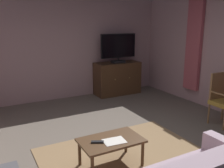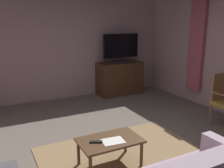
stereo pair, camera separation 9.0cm
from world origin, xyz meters
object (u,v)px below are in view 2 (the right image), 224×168
television (121,48)px  folded_newspaper (113,141)px  tv_cabinet (120,79)px  tv_remote (96,142)px  side_chair_tucked_against_wall (224,99)px  coffee_table (110,143)px

television → folded_newspaper: size_ratio=3.48×
tv_cabinet → tv_remote: tv_cabinet is taller
tv_remote → folded_newspaper: 0.23m
television → tv_remote: 3.86m
tv_cabinet → television: (-0.00, -0.05, 0.89)m
tv_remote → side_chair_tucked_against_wall: (2.85, 0.30, 0.12)m
television → tv_remote: (-2.10, -3.11, -0.90)m
television → coffee_table: 3.77m
television → side_chair_tucked_against_wall: television is taller
tv_remote → side_chair_tucked_against_wall: bearing=-146.7°
tv_remote → folded_newspaper: size_ratio=0.57×
television → tv_cabinet: bearing=90.0°
coffee_table → folded_newspaper: 0.09m
television → coffee_table: (-1.89, -3.11, -0.96)m
television → tv_remote: television is taller
coffee_table → tv_cabinet: bearing=59.1°
folded_newspaper → side_chair_tucked_against_wall: (2.63, 0.37, 0.13)m
tv_cabinet → coffee_table: tv_cabinet is taller
tv_remote → folded_newspaper: (0.22, -0.07, -0.01)m
television → tv_remote: bearing=-124.0°
tv_cabinet → folded_newspaper: 3.74m
tv_cabinet → television: bearing=-90.0°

